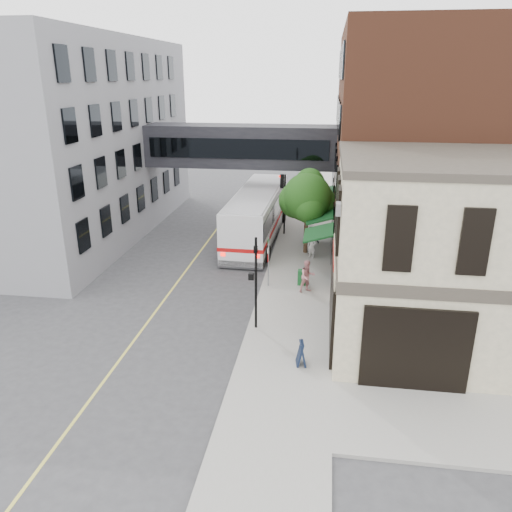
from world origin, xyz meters
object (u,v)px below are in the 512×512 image
(pedestrian_a, at_px, (312,246))
(sandwich_board, at_px, (301,353))
(bus, at_px, (257,213))
(pedestrian_c, at_px, (311,238))
(pedestrian_b, at_px, (307,276))
(newspaper_box, at_px, (302,277))

(pedestrian_a, relative_size, sandwich_board, 1.50)
(bus, relative_size, sandwich_board, 12.64)
(pedestrian_a, height_order, sandwich_board, pedestrian_a)
(pedestrian_c, xyz_separation_m, sandwich_board, (0.17, -14.46, -0.31))
(pedestrian_c, bearing_deg, bus, 151.71)
(bus, bearing_deg, sandwich_board, -75.99)
(pedestrian_a, distance_m, pedestrian_c, 1.49)
(pedestrian_b, xyz_separation_m, newspaper_box, (-0.36, 0.96, -0.47))
(bus, distance_m, pedestrian_b, 10.36)
(newspaper_box, bearing_deg, pedestrian_a, 86.05)
(bus, relative_size, newspaper_box, 14.99)
(newspaper_box, bearing_deg, bus, 114.68)
(pedestrian_a, distance_m, sandwich_board, 12.98)
(newspaper_box, bearing_deg, sandwich_board, -86.12)
(pedestrian_c, relative_size, newspaper_box, 1.90)
(bus, distance_m, pedestrian_c, 4.83)
(newspaper_box, height_order, sandwich_board, sandwich_board)
(bus, bearing_deg, pedestrian_a, -43.53)
(bus, height_order, pedestrian_c, bus)
(pedestrian_c, height_order, sandwich_board, pedestrian_c)
(pedestrian_b, xyz_separation_m, sandwich_board, (0.10, -7.45, -0.39))
(bus, bearing_deg, pedestrian_c, -31.19)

